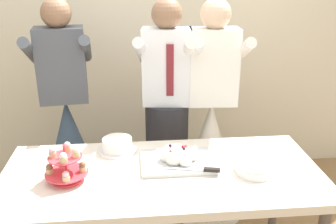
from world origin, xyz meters
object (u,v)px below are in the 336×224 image
plate_stack (254,168)px  round_cake (117,145)px  dessert_table (162,183)px  main_cake_tray (177,158)px  person_groom (167,125)px  cupcake_stand (66,166)px  person_bride (210,145)px  person_guest (70,142)px

plate_stack → round_cake: 0.84m
dessert_table → round_cake: (-0.26, 0.28, 0.11)m
dessert_table → main_cake_tray: size_ratio=4.16×
round_cake → person_groom: person_groom is taller
cupcake_stand → plate_stack: cupcake_stand is taller
person_bride → person_guest: same height
cupcake_stand → person_guest: size_ratio=0.14×
main_cake_tray → person_bride: person_bride is taller
dessert_table → plate_stack: bearing=-7.0°
round_cake → cupcake_stand: bearing=-129.0°
main_cake_tray → round_cake: 0.40m
cupcake_stand → person_bride: size_ratio=0.14×
cupcake_stand → main_cake_tray: cupcake_stand is taller
main_cake_tray → person_bride: (0.32, 0.61, -0.23)m
plate_stack → round_cake: size_ratio=0.87×
cupcake_stand → round_cake: (0.26, 0.32, -0.05)m
cupcake_stand → plate_stack: 1.03m
person_guest → person_bride: bearing=-8.0°
dessert_table → cupcake_stand: 0.54m
cupcake_stand → plate_stack: size_ratio=1.10×
person_groom → person_guest: 0.77m
main_cake_tray → person_groom: size_ratio=0.26×
dessert_table → person_bride: (0.42, 0.69, -0.12)m
person_groom → person_guest: (-0.75, 0.12, -0.16)m
dessert_table → main_cake_tray: (0.09, 0.08, 0.11)m
dessert_table → round_cake: size_ratio=7.50×
dessert_table → person_groom: (0.09, 0.73, 0.05)m
main_cake_tray → person_groom: (-0.00, 0.65, -0.07)m
main_cake_tray → round_cake: bearing=150.6°
main_cake_tray → plate_stack: 0.44m
plate_stack → person_groom: (-0.42, 0.79, -0.06)m
cupcake_stand → main_cake_tray: 0.63m
cupcake_stand → round_cake: cupcake_stand is taller
dessert_table → main_cake_tray: main_cake_tray is taller
person_guest → plate_stack: bearing=-38.0°
person_groom → person_bride: 0.37m
cupcake_stand → main_cake_tray: size_ratio=0.53×
dessert_table → person_guest: size_ratio=1.08×
dessert_table → person_guest: bearing=127.7°
cupcake_stand → round_cake: 0.42m
person_groom → person_guest: size_ratio=1.00×
dessert_table → plate_stack: plate_stack is taller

